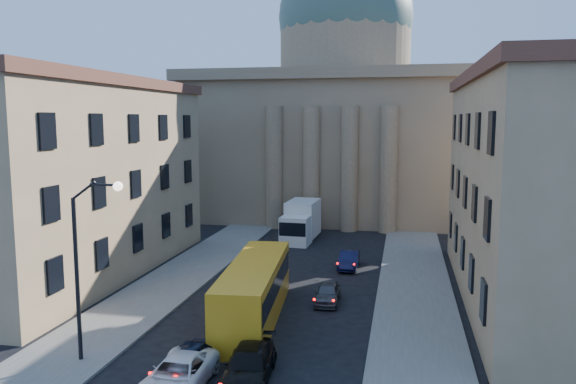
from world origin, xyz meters
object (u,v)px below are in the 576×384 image
Objects in this scene: street_lamp at (86,255)px; city_bus at (254,289)px; car_left_near at (187,359)px; box_truck at (301,222)px.

street_lamp is 0.73× the size of city_bus.
car_left_near is at bearing -104.68° from city_bus.
city_bus is at bearing 85.00° from car_left_near.
street_lamp is at bearing -176.36° from car_left_near.
city_bus is 1.76× the size of box_truck.
city_bus is (1.22, 7.38, 1.16)m from car_left_near.
box_truck is at bearing 80.51° from street_lamp.
box_truck reaches higher than car_left_near.
city_bus is 21.99m from box_truck.
street_lamp is 2.32× the size of car_left_near.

